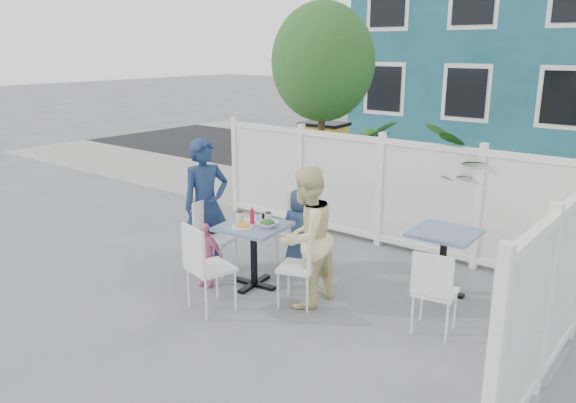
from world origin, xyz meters
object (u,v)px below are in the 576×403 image
Objects in this scene: utility_cabinet at (324,163)px; chair_right at (305,261)px; spare_table at (444,245)px; woman at (306,237)px; chair_left at (211,231)px; chair_back at (299,225)px; man at (206,205)px; chair_near at (204,262)px; boy at (300,229)px; main_table at (254,239)px; toddler at (206,255)px.

utility_cabinet reaches higher than chair_right.
spare_table is 1.67m from woman.
chair_left is at bearing -88.72° from woman.
woman is at bearing 120.37° from chair_back.
chair_right is 1.72m from man.
boy is (0.04, 1.67, -0.04)m from chair_near.
chair_left is at bearing 69.52° from chair_right.
utility_cabinet is 1.31× the size of boy.
boy is (-0.71, 0.82, -0.26)m from woman.
woman is (0.75, 0.85, 0.21)m from chair_near.
chair_left is 0.96× the size of chair_near.
man is at bearing 30.81° from chair_back.
chair_near reaches higher than main_table.
chair_right is at bearing 21.47° from woman.
woman is at bearing -73.04° from man.
chair_near is 0.63× the size of woman.
spare_table is 0.48× the size of woman.
spare_table is at bearing 62.09° from chair_near.
chair_back is at bearing 103.82° from chair_near.
chair_left is 1.52m from chair_right.
spare_table is 0.84× the size of chair_right.
chair_left is 1.20× the size of toddler.
chair_near is at bearing 28.05° from chair_left.
chair_right is 0.53× the size of man.
chair_right is at bearing -61.05° from utility_cabinet.
main_table is 0.86× the size of chair_left.
chair_near is at bearing -73.54° from utility_cabinet.
toddler is (1.22, -4.21, -0.31)m from utility_cabinet.
utility_cabinet is at bearing 123.51° from chair_near.
chair_near is at bearing 116.71° from chair_right.
woman reaches higher than chair_back.
utility_cabinet is at bearing -146.85° from woman.
man is at bearing 122.75° from toddler.
toddler is (-1.26, -0.36, -0.40)m from woman.
spare_table is 0.96× the size of toddler.
chair_right reaches higher than spare_table.
chair_right is at bearing 119.54° from chair_back.
chair_left is 1.12m from chair_near.
main_table is 0.77× the size of boy.
boy reaches higher than toddler.
man is at bearing 148.53° from chair_near.
chair_left reaches higher than spare_table.
woman is (1.51, 0.02, 0.24)m from chair_left.
toddler is at bearing 22.34° from chair_left.
woman is at bearing 61.97° from chair_near.
spare_table is at bearing 178.11° from boy.
chair_right is at bearing -129.74° from spare_table.
boy is (0.05, -0.05, -0.03)m from chair_back.
chair_near is at bearing 79.34° from chair_back.
main_table is at bearing 77.49° from chair_back.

